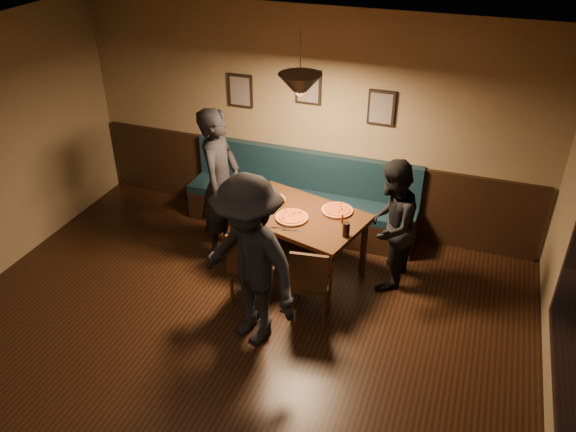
{
  "coord_description": "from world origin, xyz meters",
  "views": [
    {
      "loc": [
        2.03,
        -2.9,
        4.07
      ],
      "look_at": [
        0.28,
        1.96,
        0.95
      ],
      "focal_mm": 35.65,
      "sensor_mm": 36.0,
      "label": 1
    }
  ],
  "objects_px": {
    "chair_near_left": "(254,268)",
    "chair_near_right": "(311,280)",
    "dining_table": "(298,243)",
    "booth_bench": "(300,195)",
    "soda_glass": "(346,229)",
    "diner_left": "(220,183)",
    "tabasco_bottle": "(342,218)",
    "diner_right": "(390,225)",
    "diner_front": "(249,262)"
  },
  "relations": [
    {
      "from": "dining_table",
      "to": "chair_near_right",
      "type": "distance_m",
      "value": 0.78
    },
    {
      "from": "chair_near_left",
      "to": "soda_glass",
      "type": "height_order",
      "value": "soda_glass"
    },
    {
      "from": "soda_glass",
      "to": "tabasco_bottle",
      "type": "distance_m",
      "value": 0.27
    },
    {
      "from": "chair_near_left",
      "to": "chair_near_right",
      "type": "bearing_deg",
      "value": 9.09
    },
    {
      "from": "diner_right",
      "to": "diner_front",
      "type": "bearing_deg",
      "value": -34.54
    },
    {
      "from": "soda_glass",
      "to": "tabasco_bottle",
      "type": "xyz_separation_m",
      "value": [
        -0.11,
        0.24,
        -0.02
      ]
    },
    {
      "from": "diner_left",
      "to": "diner_front",
      "type": "distance_m",
      "value": 1.61
    },
    {
      "from": "diner_front",
      "to": "tabasco_bottle",
      "type": "height_order",
      "value": "diner_front"
    },
    {
      "from": "diner_right",
      "to": "dining_table",
      "type": "bearing_deg",
      "value": -77.83
    },
    {
      "from": "booth_bench",
      "to": "chair_near_right",
      "type": "bearing_deg",
      "value": -67.3
    },
    {
      "from": "chair_near_left",
      "to": "diner_left",
      "type": "height_order",
      "value": "diner_left"
    },
    {
      "from": "chair_near_left",
      "to": "diner_front",
      "type": "relative_size",
      "value": 0.52
    },
    {
      "from": "booth_bench",
      "to": "diner_right",
      "type": "relative_size",
      "value": 1.96
    },
    {
      "from": "soda_glass",
      "to": "diner_front",
      "type": "bearing_deg",
      "value": -126.52
    },
    {
      "from": "soda_glass",
      "to": "tabasco_bottle",
      "type": "relative_size",
      "value": 1.41
    },
    {
      "from": "dining_table",
      "to": "diner_left",
      "type": "distance_m",
      "value": 1.15
    },
    {
      "from": "chair_near_left",
      "to": "chair_near_right",
      "type": "distance_m",
      "value": 0.63
    },
    {
      "from": "soda_glass",
      "to": "diner_left",
      "type": "bearing_deg",
      "value": 167.16
    },
    {
      "from": "chair_near_left",
      "to": "tabasco_bottle",
      "type": "distance_m",
      "value": 1.1
    },
    {
      "from": "dining_table",
      "to": "diner_right",
      "type": "bearing_deg",
      "value": 22.39
    },
    {
      "from": "diner_left",
      "to": "soda_glass",
      "type": "bearing_deg",
      "value": -107.32
    },
    {
      "from": "chair_near_left",
      "to": "dining_table",
      "type": "bearing_deg",
      "value": 75.8
    },
    {
      "from": "tabasco_bottle",
      "to": "chair_near_left",
      "type": "bearing_deg",
      "value": -137.65
    },
    {
      "from": "chair_near_left",
      "to": "soda_glass",
      "type": "bearing_deg",
      "value": 32.93
    },
    {
      "from": "booth_bench",
      "to": "dining_table",
      "type": "relative_size",
      "value": 2.06
    },
    {
      "from": "booth_bench",
      "to": "dining_table",
      "type": "distance_m",
      "value": 0.94
    },
    {
      "from": "booth_bench",
      "to": "chair_near_left",
      "type": "relative_size",
      "value": 3.21
    },
    {
      "from": "diner_left",
      "to": "chair_near_left",
      "type": "bearing_deg",
      "value": -142.0
    },
    {
      "from": "booth_bench",
      "to": "diner_left",
      "type": "height_order",
      "value": "diner_left"
    },
    {
      "from": "diner_right",
      "to": "diner_front",
      "type": "relative_size",
      "value": 0.84
    },
    {
      "from": "chair_near_right",
      "to": "tabasco_bottle",
      "type": "height_order",
      "value": "tabasco_bottle"
    },
    {
      "from": "tabasco_bottle",
      "to": "diner_right",
      "type": "bearing_deg",
      "value": 16.94
    },
    {
      "from": "chair_near_right",
      "to": "diner_right",
      "type": "height_order",
      "value": "diner_right"
    },
    {
      "from": "booth_bench",
      "to": "diner_right",
      "type": "xyz_separation_m",
      "value": [
        1.3,
        -0.76,
        0.26
      ]
    },
    {
      "from": "diner_left",
      "to": "diner_right",
      "type": "height_order",
      "value": "diner_left"
    },
    {
      "from": "chair_near_left",
      "to": "chair_near_right",
      "type": "relative_size",
      "value": 1.06
    },
    {
      "from": "diner_right",
      "to": "tabasco_bottle",
      "type": "distance_m",
      "value": 0.53
    },
    {
      "from": "chair_near_left",
      "to": "soda_glass",
      "type": "relative_size",
      "value": 5.64
    },
    {
      "from": "diner_front",
      "to": "soda_glass",
      "type": "relative_size",
      "value": 10.95
    },
    {
      "from": "booth_bench",
      "to": "diner_right",
      "type": "bearing_deg",
      "value": -30.35
    },
    {
      "from": "chair_near_left",
      "to": "tabasco_bottle",
      "type": "height_order",
      "value": "chair_near_left"
    },
    {
      "from": "dining_table",
      "to": "chair_near_left",
      "type": "distance_m",
      "value": 0.77
    },
    {
      "from": "dining_table",
      "to": "chair_near_left",
      "type": "height_order",
      "value": "chair_near_left"
    },
    {
      "from": "soda_glass",
      "to": "chair_near_right",
      "type": "bearing_deg",
      "value": -120.29
    },
    {
      "from": "diner_front",
      "to": "soda_glass",
      "type": "distance_m",
      "value": 1.17
    },
    {
      "from": "dining_table",
      "to": "diner_right",
      "type": "relative_size",
      "value": 0.95
    },
    {
      "from": "booth_bench",
      "to": "chair_near_left",
      "type": "bearing_deg",
      "value": -89.07
    },
    {
      "from": "diner_right",
      "to": "soda_glass",
      "type": "distance_m",
      "value": 0.57
    },
    {
      "from": "chair_near_right",
      "to": "tabasco_bottle",
      "type": "bearing_deg",
      "value": 70.31
    },
    {
      "from": "tabasco_bottle",
      "to": "booth_bench",
      "type": "bearing_deg",
      "value": 130.93
    }
  ]
}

